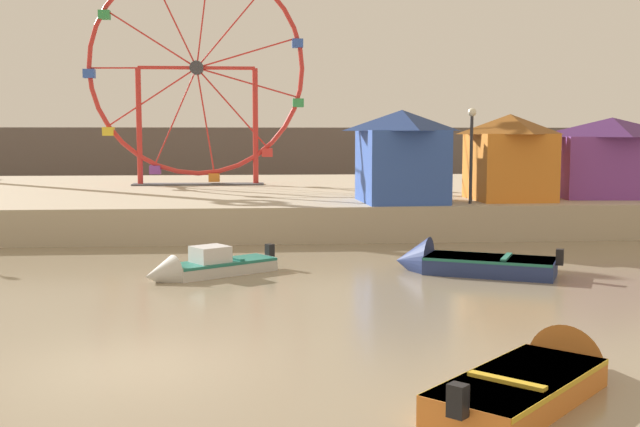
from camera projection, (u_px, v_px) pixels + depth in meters
name	position (u px, v px, depth m)	size (l,w,h in m)	color
ground_plane	(138.00, 367.00, 13.46)	(240.00, 240.00, 0.00)	gray
quay_promenade	(214.00, 200.00, 39.02)	(110.00, 22.45, 1.33)	#B7A88E
distant_town_skyline	(227.00, 157.00, 58.14)	(140.00, 3.00, 4.40)	#564C47
motorboat_pale_grey	(202.00, 267.00, 21.91)	(3.86, 3.08, 1.15)	silver
motorboat_orange_hull	(543.00, 376.00, 12.20)	(4.01, 4.05, 1.32)	orange
motorboat_navy_blue	(459.00, 263.00, 22.53)	(4.75, 3.36, 1.49)	navy
ferris_wheel_red_frame	(197.00, 72.00, 39.90)	(11.16, 1.20, 11.48)	red
carnival_booth_purple_stall	(611.00, 156.00, 32.42)	(4.99, 3.55, 3.31)	purple
carnival_booth_blue_tent	(402.00, 155.00, 30.24)	(3.50, 4.03, 3.56)	#3356B7
carnival_booth_orange_canopy	(509.00, 156.00, 31.30)	(3.22, 3.77, 3.42)	orange
promenade_lamp_far	(471.00, 141.00, 29.53)	(0.32, 0.32, 3.61)	#2D2D33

